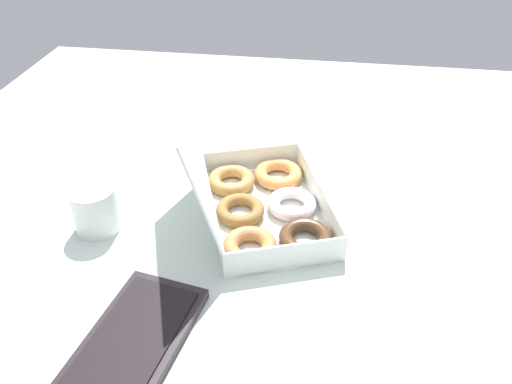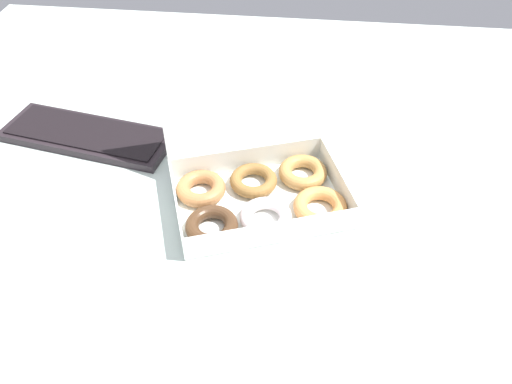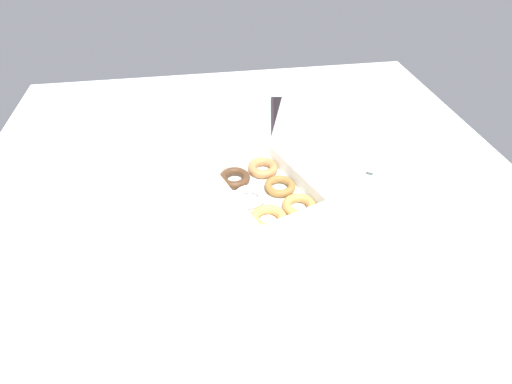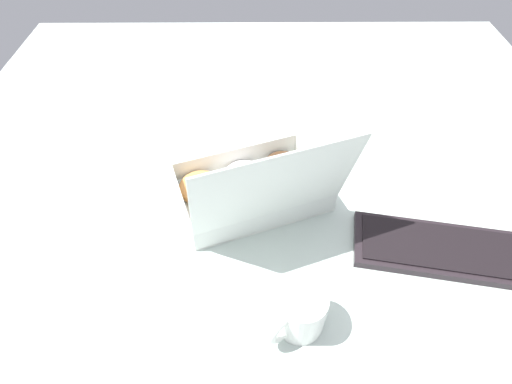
% 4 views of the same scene
% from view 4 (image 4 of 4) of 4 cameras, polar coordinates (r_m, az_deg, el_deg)
% --- Properties ---
extents(ground_plane, '(1.80, 1.80, 0.02)m').
position_cam_4_polar(ground_plane, '(0.99, 2.44, 0.64)').
color(ground_plane, silver).
extents(donut_box, '(0.41, 0.38, 0.27)m').
position_cam_4_polar(donut_box, '(0.92, -0.47, 0.18)').
color(donut_box, white).
rests_on(donut_box, ground_plane).
extents(keyboard, '(0.41, 0.21, 0.02)m').
position_cam_4_polar(keyboard, '(0.94, 25.94, -7.52)').
color(keyboard, black).
rests_on(keyboard, ground_plane).
extents(coffee_mug, '(0.11, 0.11, 0.09)m').
position_cam_4_polar(coffee_mug, '(0.74, 6.23, -16.66)').
color(coffee_mug, white).
rests_on(coffee_mug, ground_plane).
extents(paper_napkin, '(0.18, 0.16, 0.00)m').
position_cam_4_polar(paper_napkin, '(1.15, -10.71, 8.33)').
color(paper_napkin, white).
rests_on(paper_napkin, ground_plane).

